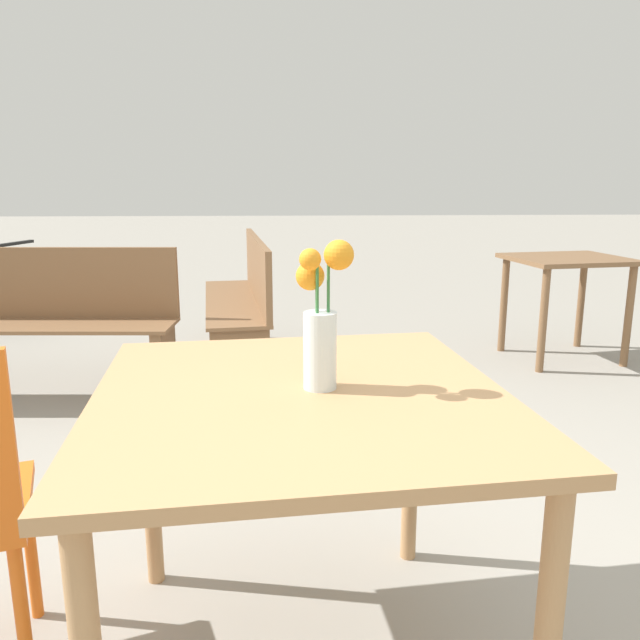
{
  "coord_description": "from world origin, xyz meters",
  "views": [
    {
      "loc": [
        -0.02,
        -1.36,
        1.22
      ],
      "look_at": [
        0.05,
        0.02,
        0.91
      ],
      "focal_mm": 35.0,
      "sensor_mm": 36.0,
      "label": 1
    }
  ],
  "objects_px": {
    "table_front": "(301,428)",
    "table_back": "(566,276)",
    "flower_vase": "(321,327)",
    "bench_middle": "(6,316)",
    "bench_near": "(245,298)"
  },
  "relations": [
    {
      "from": "table_front",
      "to": "table_back",
      "type": "height_order",
      "value": "table_front"
    },
    {
      "from": "flower_vase",
      "to": "bench_middle",
      "type": "bearing_deg",
      "value": 128.17
    },
    {
      "from": "table_front",
      "to": "bench_near",
      "type": "height_order",
      "value": "bench_near"
    },
    {
      "from": "flower_vase",
      "to": "bench_near",
      "type": "xyz_separation_m",
      "value": [
        -0.36,
        2.66,
        -0.44
      ]
    },
    {
      "from": "bench_middle",
      "to": "bench_near",
      "type": "bearing_deg",
      "value": 23.73
    },
    {
      "from": "flower_vase",
      "to": "bench_middle",
      "type": "distance_m",
      "value": 2.7
    },
    {
      "from": "flower_vase",
      "to": "bench_near",
      "type": "bearing_deg",
      "value": 97.73
    },
    {
      "from": "table_back",
      "to": "table_front",
      "type": "bearing_deg",
      "value": -124.21
    },
    {
      "from": "flower_vase",
      "to": "bench_near",
      "type": "relative_size",
      "value": 0.21
    },
    {
      "from": "table_front",
      "to": "flower_vase",
      "type": "xyz_separation_m",
      "value": [
        0.05,
        0.02,
        0.24
      ]
    },
    {
      "from": "flower_vase",
      "to": "bench_near",
      "type": "height_order",
      "value": "flower_vase"
    },
    {
      "from": "flower_vase",
      "to": "table_back",
      "type": "height_order",
      "value": "flower_vase"
    },
    {
      "from": "bench_near",
      "to": "bench_middle",
      "type": "xyz_separation_m",
      "value": [
        -1.29,
        -0.57,
        0.01
      ]
    },
    {
      "from": "table_back",
      "to": "flower_vase",
      "type": "bearing_deg",
      "value": -123.69
    },
    {
      "from": "table_front",
      "to": "bench_near",
      "type": "bearing_deg",
      "value": 96.67
    }
  ]
}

